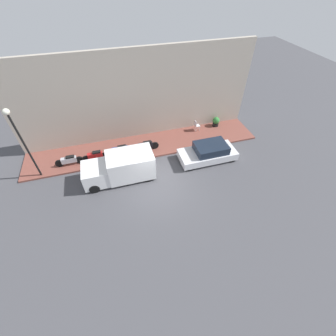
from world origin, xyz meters
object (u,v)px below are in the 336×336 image
(motorcycle_red, at_px, (96,156))
(motorcycle_black, at_px, (146,146))
(cafe_chair, at_px, (196,125))
(delivery_van, at_px, (120,167))
(streetlamp, at_px, (18,134))
(parked_car, at_px, (208,152))
(potted_plant, at_px, (216,121))
(motorcycle_blue, at_px, (120,150))
(scooter_silver, at_px, (69,160))

(motorcycle_red, bearing_deg, motorcycle_black, -86.82)
(motorcycle_red, bearing_deg, cafe_chair, -78.84)
(delivery_van, relative_size, cafe_chair, 5.03)
(delivery_van, xyz_separation_m, cafe_chair, (3.76, -6.94, -0.31))
(motorcycle_black, xyz_separation_m, streetlamp, (-0.61, 7.56, 3.03))
(parked_car, distance_m, cafe_chair, 3.62)
(cafe_chair, bearing_deg, potted_plant, -84.54)
(potted_plant, bearing_deg, cafe_chair, 95.46)
(motorcycle_blue, bearing_deg, scooter_silver, 90.18)
(motorcycle_red, height_order, scooter_silver, motorcycle_red)
(motorcycle_red, relative_size, motorcycle_black, 0.95)
(motorcycle_red, xyz_separation_m, potted_plant, (1.86, -10.40, -0.04))
(motorcycle_black, bearing_deg, delivery_van, 136.21)
(streetlamp, distance_m, cafe_chair, 12.81)
(parked_car, distance_m, motorcycle_red, 8.26)
(cafe_chair, bearing_deg, scooter_silver, 98.48)
(motorcycle_red, distance_m, motorcycle_blue, 1.83)
(streetlamp, bearing_deg, parked_car, -97.32)
(motorcycle_red, height_order, motorcycle_black, motorcycle_red)
(motorcycle_black, bearing_deg, potted_plant, -76.06)
(streetlamp, relative_size, potted_plant, 6.09)
(motorcycle_red, xyz_separation_m, motorcycle_blue, (0.14, -1.82, 0.01))
(delivery_van, distance_m, cafe_chair, 7.90)
(motorcycle_blue, bearing_deg, motorcycle_black, -88.11)
(motorcycle_black, bearing_deg, streetlamp, 94.58)
(motorcycle_blue, bearing_deg, parked_car, -108.38)
(potted_plant, distance_m, cafe_chair, 1.92)
(parked_car, height_order, delivery_van, delivery_van)
(motorcycle_blue, xyz_separation_m, scooter_silver, (-0.01, 3.68, -0.06))
(motorcycle_blue, bearing_deg, streetlamp, 95.51)
(motorcycle_black, distance_m, potted_plant, 6.85)
(streetlamp, distance_m, potted_plant, 14.70)
(scooter_silver, bearing_deg, motorcycle_red, -94.12)
(delivery_van, distance_m, motorcycle_blue, 2.27)
(delivery_van, distance_m, motorcycle_red, 2.63)
(scooter_silver, bearing_deg, cafe_chair, -81.52)
(delivery_van, height_order, motorcycle_blue, delivery_van)
(delivery_van, height_order, motorcycle_red, delivery_van)
(motorcycle_red, height_order, cafe_chair, cafe_chair)
(motorcycle_blue, relative_size, potted_plant, 2.57)
(motorcycle_red, xyz_separation_m, cafe_chair, (1.68, -8.50, 0.06))
(motorcycle_blue, xyz_separation_m, streetlamp, (-0.54, 5.62, 3.00))
(streetlamp, height_order, cafe_chair, streetlamp)
(parked_car, xyz_separation_m, motorcycle_red, (1.92, 8.03, -0.03))
(motorcycle_red, bearing_deg, parked_car, -103.43)
(parked_car, relative_size, streetlamp, 0.83)
(potted_plant, bearing_deg, motorcycle_blue, 101.29)
(motorcycle_blue, height_order, streetlamp, streetlamp)
(scooter_silver, bearing_deg, potted_plant, -81.99)
(potted_plant, xyz_separation_m, cafe_chair, (-0.18, 1.91, 0.10))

